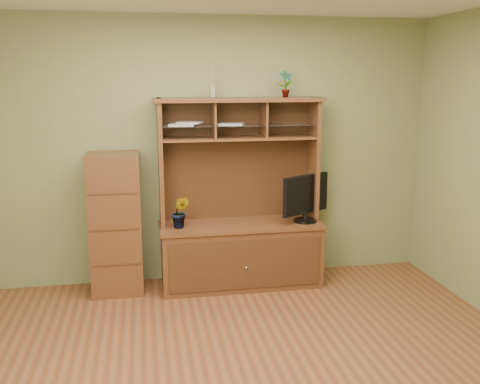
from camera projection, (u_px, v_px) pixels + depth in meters
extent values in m
cube|color=#5E301B|center=(255.00, 375.00, 3.86)|extent=(4.50, 4.00, 0.02)
cube|color=olive|center=(216.00, 151.00, 5.51)|extent=(4.50, 0.02, 2.70)
cube|color=olive|center=(394.00, 325.00, 1.65)|extent=(4.50, 0.02, 2.70)
cube|color=#4C2415|center=(241.00, 255.00, 5.47)|extent=(1.60, 0.55, 0.62)
cube|color=#3C2110|center=(246.00, 264.00, 5.20)|extent=(1.50, 0.01, 0.50)
sphere|color=silver|center=(246.00, 268.00, 5.20)|extent=(0.02, 0.02, 0.02)
cube|color=#4C2415|center=(241.00, 225.00, 5.40)|extent=(1.64, 0.59, 0.03)
cube|color=#4C2415|center=(161.00, 163.00, 5.23)|extent=(0.04, 0.35, 1.25)
cube|color=#4C2415|center=(313.00, 158.00, 5.50)|extent=(0.04, 0.35, 1.25)
cube|color=#3C2110|center=(236.00, 158.00, 5.52)|extent=(1.52, 0.02, 1.25)
cube|color=#4C2415|center=(239.00, 100.00, 5.24)|extent=(1.66, 0.40, 0.04)
cube|color=#4C2415|center=(239.00, 138.00, 5.32)|extent=(1.52, 0.32, 0.02)
cube|color=#4C2415|center=(213.00, 120.00, 5.23)|extent=(0.02, 0.31, 0.35)
cube|color=#4C2415|center=(264.00, 119.00, 5.32)|extent=(0.02, 0.31, 0.35)
cube|color=silver|center=(239.00, 125.00, 5.28)|extent=(1.50, 0.27, 0.01)
cylinder|color=black|center=(305.00, 220.00, 5.46)|extent=(0.24, 0.24, 0.02)
cylinder|color=black|center=(305.00, 216.00, 5.45)|extent=(0.05, 0.05, 0.07)
cube|color=black|center=(306.00, 194.00, 5.40)|extent=(0.55, 0.35, 0.40)
imported|color=#2C531C|center=(180.00, 212.00, 5.20)|extent=(0.21, 0.18, 0.32)
imported|color=#406A25|center=(285.00, 84.00, 5.29)|extent=(0.15, 0.11, 0.27)
cylinder|color=silver|center=(212.00, 92.00, 5.18)|extent=(0.06, 0.06, 0.11)
cylinder|color=#A67F53|center=(212.00, 76.00, 5.14)|extent=(0.04, 0.04, 0.20)
cube|color=#BCBCC2|center=(183.00, 125.00, 5.19)|extent=(0.29, 0.25, 0.02)
cube|color=#BCBCC2|center=(190.00, 122.00, 5.20)|extent=(0.28, 0.25, 0.02)
cube|color=#BCBCC2|center=(231.00, 124.00, 5.27)|extent=(0.29, 0.25, 0.02)
cube|color=#4C2415|center=(116.00, 224.00, 5.22)|extent=(0.50, 0.45, 1.39)
cube|color=#3C2110|center=(117.00, 265.00, 5.08)|extent=(0.46, 0.01, 0.02)
cube|color=#3C2110|center=(115.00, 230.00, 5.01)|extent=(0.46, 0.01, 0.01)
cube|color=#3C2110|center=(113.00, 194.00, 4.93)|extent=(0.46, 0.01, 0.02)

